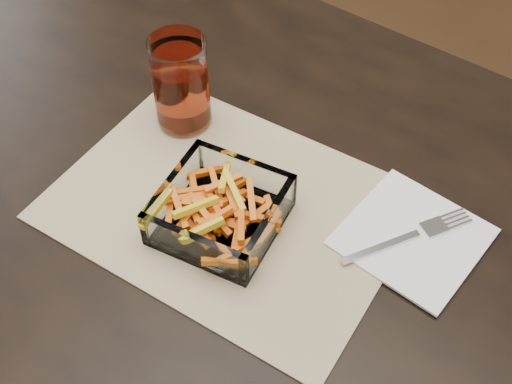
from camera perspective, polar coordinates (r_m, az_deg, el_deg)
dining_table at (r=0.94m, az=-0.86°, el=-3.81°), size 1.60×0.90×0.75m
placemat at (r=0.86m, az=-2.43°, el=-1.18°), size 0.48×0.37×0.00m
glass_bowl at (r=0.82m, az=-3.18°, el=-1.79°), size 0.17×0.17×0.06m
tumbler at (r=0.93m, az=-6.68°, el=9.31°), size 0.08×0.08×0.14m
napkin at (r=0.84m, az=13.74°, el=-3.89°), size 0.17×0.17×0.00m
fork at (r=0.84m, az=13.64°, el=-3.79°), size 0.11×0.17×0.00m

